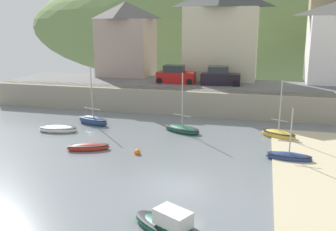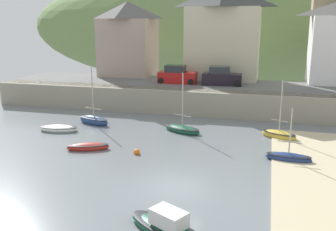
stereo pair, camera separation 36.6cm
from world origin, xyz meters
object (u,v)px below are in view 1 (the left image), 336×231
at_px(sailboat_white_hull, 278,134).
at_px(rowboat_small_beached, 88,147).
at_px(sailboat_blue_trim, 182,129).
at_px(fishing_boat_green, 93,121).
at_px(waterfront_building_left, 126,38).
at_px(sailboat_tall_mast, 289,157).
at_px(church_with_spire, 322,9).
at_px(motorboat_with_cabin, 173,229).
at_px(sailboat_far_left, 58,129).
at_px(parked_car_by_wall, 220,77).
at_px(parked_car_near_slipway, 176,76).
at_px(mooring_buoy, 137,152).
at_px(waterfront_building_centre, 221,32).

height_order(sailboat_white_hull, rowboat_small_beached, sailboat_white_hull).
distance_m(sailboat_blue_trim, rowboat_small_beached, 8.27).
relative_size(fishing_boat_green, rowboat_small_beached, 1.71).
distance_m(waterfront_building_left, sailboat_tall_mast, 27.58).
relative_size(fishing_boat_green, sailboat_blue_trim, 1.06).
bearing_deg(church_with_spire, motorboat_with_cabin, -105.52).
bearing_deg(motorboat_with_cabin, sailboat_far_left, 163.20).
bearing_deg(waterfront_building_left, fishing_boat_green, -82.08).
xyz_separation_m(church_with_spire, sailboat_far_left, (-22.49, -21.07, -10.11)).
relative_size(fishing_boat_green, parked_car_by_wall, 1.29).
height_order(waterfront_building_left, parked_car_near_slipway, waterfront_building_left).
height_order(sailboat_tall_mast, motorboat_with_cabin, sailboat_tall_mast).
height_order(sailboat_tall_mast, sailboat_blue_trim, sailboat_blue_trim).
relative_size(church_with_spire, fishing_boat_green, 2.85).
bearing_deg(mooring_buoy, parked_car_by_wall, 77.05).
distance_m(sailboat_white_hull, sailboat_blue_trim, 7.76).
bearing_deg(sailboat_white_hull, church_with_spire, 103.21).
bearing_deg(rowboat_small_beached, sailboat_far_left, 120.39).
relative_size(sailboat_far_left, parked_car_by_wall, 0.81).
distance_m(sailboat_far_left, mooring_buoy, 9.01).
bearing_deg(sailboat_tall_mast, rowboat_small_beached, -168.43).
bearing_deg(motorboat_with_cabin, rowboat_small_beached, 160.46).
bearing_deg(fishing_boat_green, sailboat_far_left, -107.30).
height_order(sailboat_far_left, mooring_buoy, sailboat_far_left).
xyz_separation_m(church_with_spire, mooring_buoy, (-14.25, -24.71, -10.18)).
bearing_deg(parked_car_by_wall, motorboat_with_cabin, -90.99).
bearing_deg(sailboat_far_left, mooring_buoy, -32.47).
bearing_deg(church_with_spire, sailboat_tall_mast, -99.98).
height_order(motorboat_with_cabin, parked_car_by_wall, parked_car_by_wall).
bearing_deg(sailboat_far_left, parked_car_by_wall, 37.80).
bearing_deg(waterfront_building_left, parked_car_by_wall, -20.43).
height_order(waterfront_building_left, rowboat_small_beached, waterfront_building_left).
relative_size(sailboat_blue_trim, mooring_buoy, 11.25).
bearing_deg(sailboat_tall_mast, waterfront_building_centre, 115.57).
height_order(parked_car_near_slipway, mooring_buoy, parked_car_near_slipway).
bearing_deg(waterfront_building_left, church_with_spire, 10.04).
bearing_deg(motorboat_with_cabin, parked_car_near_slipway, 131.06).
distance_m(parked_car_by_wall, mooring_buoy, 16.92).
height_order(sailboat_far_left, parked_car_near_slipway, parked_car_near_slipway).
bearing_deg(sailboat_white_hull, sailboat_tall_mast, -56.37).
bearing_deg(sailboat_far_left, motorboat_with_cabin, -53.50).
height_order(sailboat_white_hull, sailboat_tall_mast, sailboat_white_hull).
bearing_deg(mooring_buoy, waterfront_building_centre, 81.21).
bearing_deg(rowboat_small_beached, parked_car_by_wall, 44.74).
height_order(church_with_spire, sailboat_tall_mast, church_with_spire).
bearing_deg(motorboat_with_cabin, waterfront_building_centre, 121.12).
xyz_separation_m(fishing_boat_green, rowboat_small_beached, (2.66, -6.46, -0.13)).
bearing_deg(church_with_spire, fishing_boat_green, -138.45).
xyz_separation_m(waterfront_building_left, church_with_spire, (22.60, 4.00, 3.43)).
distance_m(sailboat_far_left, rowboat_small_beached, 5.83).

